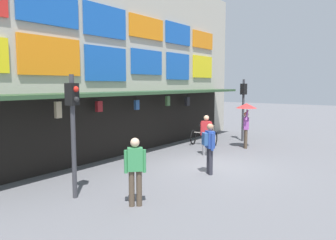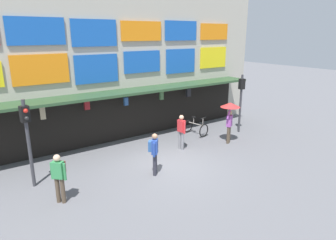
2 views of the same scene
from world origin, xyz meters
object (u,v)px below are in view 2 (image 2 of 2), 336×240
traffic_light_far (241,94)px  bicycle_parked (196,128)px  pedestrian_with_umbrella (230,111)px  pedestrian_in_red (154,151)px  traffic_light_near (27,130)px  pedestrian_in_white (59,175)px  pedestrian_in_yellow (181,130)px

traffic_light_far → bicycle_parked: size_ratio=2.53×
traffic_light_far → pedestrian_with_umbrella: 2.08m
traffic_light_far → bicycle_parked: bearing=157.0°
pedestrian_in_red → traffic_light_near: bearing=157.1°
traffic_light_far → pedestrian_in_white: bearing=-170.8°
traffic_light_far → pedestrian_in_yellow: size_ratio=1.90×
bicycle_parked → pedestrian_in_red: 5.21m
bicycle_parked → pedestrian_in_white: (-7.97, -2.65, 0.59)m
bicycle_parked → pedestrian_in_yellow: pedestrian_in_yellow is taller
pedestrian_with_umbrella → pedestrian_in_red: 5.03m
pedestrian_with_umbrella → pedestrian_in_red: bearing=-170.8°
traffic_light_near → traffic_light_far: same height
pedestrian_in_red → traffic_light_far: bearing=14.5°
pedestrian_in_white → traffic_light_far: bearing=9.2°
pedestrian_in_red → pedestrian_with_umbrella: bearing=9.2°
pedestrian_in_white → pedestrian_in_yellow: 6.20m
bicycle_parked → pedestrian_with_umbrella: (0.52, -1.91, 1.25)m
pedestrian_with_umbrella → pedestrian_in_white: pedestrian_with_umbrella is taller
pedestrian_with_umbrella → traffic_light_far: bearing=27.5°
pedestrian_in_white → pedestrian_with_umbrella: bearing=5.0°
traffic_light_near → pedestrian_with_umbrella: traffic_light_near is taller
pedestrian_in_yellow → pedestrian_with_umbrella: bearing=-16.0°
bicycle_parked → pedestrian_in_red: bearing=-148.4°
traffic_light_near → pedestrian_in_red: size_ratio=1.90×
traffic_light_near → traffic_light_far: size_ratio=1.00×
traffic_light_near → pedestrian_with_umbrella: (8.98, -0.91, -0.50)m
traffic_light_near → pedestrian_in_white: bearing=-73.3°
traffic_light_far → pedestrian_in_yellow: 4.41m
traffic_light_near → pedestrian_in_yellow: (6.53, -0.21, -1.19)m
traffic_light_far → pedestrian_in_white: (-10.28, -1.67, -1.16)m
bicycle_parked → traffic_light_near: bearing=-173.3°
traffic_light_near → traffic_light_far: (10.77, 0.02, 0.00)m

